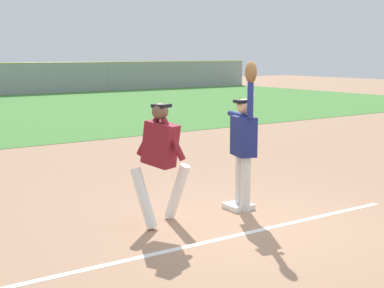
# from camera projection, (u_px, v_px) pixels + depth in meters

# --- Properties ---
(ground_plane) EXTENTS (80.18, 80.18, 0.00)m
(ground_plane) POSITION_uv_depth(u_px,v_px,m) (244.00, 222.00, 7.89)
(ground_plane) COLOR tan
(first_base) EXTENTS (0.40, 0.40, 0.08)m
(first_base) POSITION_uv_depth(u_px,v_px,m) (238.00, 206.00, 8.59)
(first_base) COLOR white
(first_base) RESTS_ON ground_plane
(fielder) EXTENTS (0.37, 0.89, 2.28)m
(fielder) POSITION_uv_depth(u_px,v_px,m) (244.00, 138.00, 8.34)
(fielder) COLOR silver
(fielder) RESTS_ON ground_plane
(runner) EXTENTS (0.87, 0.82, 1.72)m
(runner) POSITION_uv_depth(u_px,v_px,m) (161.00, 155.00, 7.66)
(runner) COLOR white
(runner) RESTS_ON ground_plane
(baseball) EXTENTS (0.07, 0.07, 0.07)m
(baseball) POSITION_uv_depth(u_px,v_px,m) (253.00, 95.00, 8.28)
(baseball) COLOR white
(parked_car_white) EXTENTS (4.59, 2.52, 1.25)m
(parked_car_white) POSITION_uv_depth(u_px,v_px,m) (29.00, 81.00, 35.66)
(parked_car_white) COLOR white
(parked_car_white) RESTS_ON ground_plane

